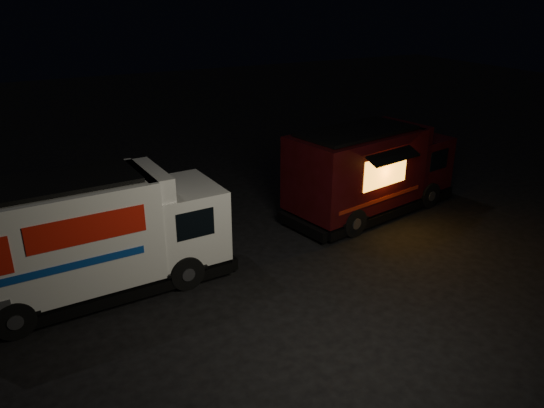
{
  "coord_description": "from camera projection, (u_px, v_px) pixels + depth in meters",
  "views": [
    {
      "loc": [
        -6.55,
        -11.0,
        7.39
      ],
      "look_at": [
        0.23,
        2.0,
        1.43
      ],
      "focal_mm": 35.0,
      "sensor_mm": 36.0,
      "label": 1
    }
  ],
  "objects": [
    {
      "name": "ground",
      "position": [
        298.0,
        277.0,
        14.63
      ],
      "size": [
        80.0,
        80.0,
        0.0
      ],
      "primitive_type": "plane",
      "color": "black",
      "rests_on": "ground"
    },
    {
      "name": "white_truck",
      "position": [
        93.0,
        235.0,
        13.42
      ],
      "size": [
        7.21,
        2.83,
        3.21
      ],
      "primitive_type": null,
      "rotation": [
        0.0,
        0.0,
        0.06
      ],
      "color": "silver",
      "rests_on": "ground"
    },
    {
      "name": "red_truck",
      "position": [
        372.0,
        169.0,
        18.46
      ],
      "size": [
        7.03,
        3.67,
        3.11
      ],
      "primitive_type": null,
      "rotation": [
        0.0,
        0.0,
        0.19
      ],
      "color": "black",
      "rests_on": "ground"
    }
  ]
}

